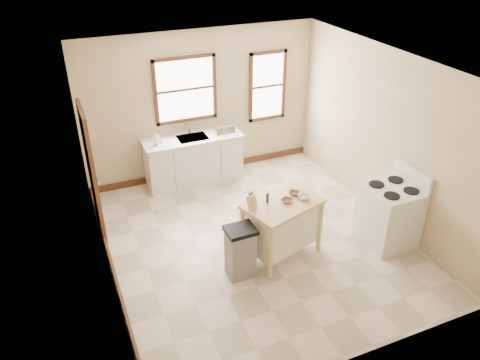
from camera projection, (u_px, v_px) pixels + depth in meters
name	position (u px, v px, depth m)	size (l,w,h in m)	color
floor	(256.00, 240.00, 7.44)	(5.00, 5.00, 0.00)	beige
ceiling	(259.00, 67.00, 6.04)	(5.00, 5.00, 0.00)	white
wall_back	(202.00, 105.00, 8.74)	(4.50, 0.04, 2.80)	tan
wall_left	(98.00, 194.00, 5.98)	(0.04, 5.00, 2.80)	tan
wall_right	(385.00, 137.00, 7.50)	(0.04, 5.00, 2.80)	tan
window_main	(185.00, 90.00, 8.45)	(1.17, 0.06, 1.22)	#351E0E
window_side	(267.00, 86.00, 9.08)	(0.77, 0.06, 1.37)	#351E0E
door_left	(92.00, 172.00, 7.21)	(0.06, 0.90, 2.10)	#351E0E
baseboard_back	(205.00, 169.00, 9.38)	(4.50, 0.04, 0.12)	#351E0E
baseboard_left	(114.00, 274.00, 6.66)	(0.04, 5.00, 0.12)	#351E0E
sink_counter	(194.00, 160.00, 8.87)	(1.86, 0.62, 0.92)	silver
faucet	(189.00, 128.00, 8.73)	(0.03, 0.03, 0.22)	silver
soap_bottle_a	(156.00, 140.00, 8.29)	(0.08, 0.08, 0.22)	#B2B2B2
soap_bottle_b	(159.00, 139.00, 8.37)	(0.08, 0.08, 0.18)	#B2B2B2
dish_rack	(223.00, 130.00, 8.82)	(0.40, 0.30, 0.10)	silver
kitchen_island	(282.00, 228.00, 6.95)	(1.11, 0.71, 0.91)	tan
knife_block	(252.00, 203.00, 6.53)	(0.10, 0.10, 0.20)	#D3B76F
pepper_grinder	(267.00, 198.00, 6.68)	(0.04, 0.04, 0.15)	#432312
bowl_a	(287.00, 201.00, 6.72)	(0.16, 0.16, 0.04)	brown
bowl_b	(294.00, 193.00, 6.90)	(0.16, 0.16, 0.04)	brown
bowl_c	(304.00, 197.00, 6.79)	(0.18, 0.18, 0.06)	silver
trash_bin	(240.00, 252.00, 6.55)	(0.41, 0.35, 0.80)	slate
gas_stove	(390.00, 208.00, 7.14)	(0.77, 0.78, 1.23)	silver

